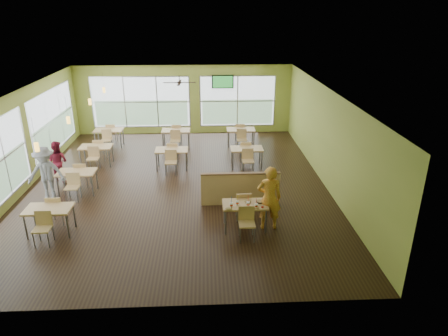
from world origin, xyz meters
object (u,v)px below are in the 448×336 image
(main_table, at_px, (245,208))
(man_plaid, at_px, (269,198))
(half_wall_divider, at_px, (240,189))
(food_basket, at_px, (260,202))

(main_table, distance_m, man_plaid, 0.70)
(main_table, height_order, half_wall_divider, half_wall_divider)
(food_basket, bearing_deg, half_wall_divider, 106.61)
(food_basket, bearing_deg, main_table, -173.17)
(man_plaid, bearing_deg, food_basket, -12.17)
(main_table, height_order, food_basket, main_table)
(half_wall_divider, relative_size, man_plaid, 1.32)
(half_wall_divider, distance_m, man_plaid, 1.64)
(half_wall_divider, height_order, man_plaid, man_plaid)
(man_plaid, height_order, food_basket, man_plaid)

